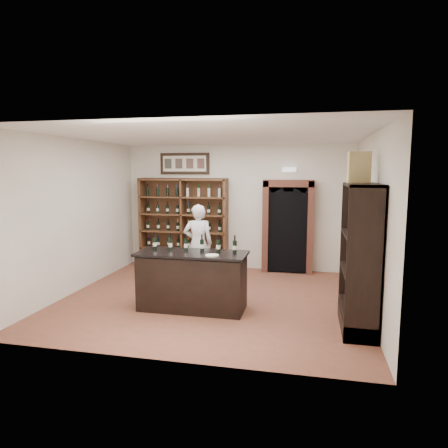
{
  "coord_description": "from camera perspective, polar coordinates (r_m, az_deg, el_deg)",
  "views": [
    {
      "loc": [
        1.76,
        -7.0,
        2.39
      ],
      "look_at": [
        0.16,
        0.3,
        1.38
      ],
      "focal_mm": 32.0,
      "sensor_mm": 36.0,
      "label": 1
    }
  ],
  "objects": [
    {
      "name": "wine_shelf",
      "position": [
        9.9,
        -5.77,
        0.17
      ],
      "size": [
        2.2,
        0.38,
        2.2
      ],
      "color": "#532D1C",
      "rests_on": "ground"
    },
    {
      "name": "wall_right",
      "position": [
        7.12,
        20.23,
        0.04
      ],
      "size": [
        0.04,
        5.0,
        3.0
      ],
      "primitive_type": "cube",
      "color": "white",
      "rests_on": "ground"
    },
    {
      "name": "counter_bottle_4",
      "position": [
        6.82,
        -0.83,
        -3.14
      ],
      "size": [
        0.07,
        0.07,
        0.3
      ],
      "color": "black",
      "rests_on": "tasting_counter"
    },
    {
      "name": "counter_bottle_1",
      "position": [
        7.06,
        -7.68,
        -2.83
      ],
      "size": [
        0.07,
        0.07,
        0.3
      ],
      "color": "black",
      "rests_on": "tasting_counter"
    },
    {
      "name": "floor",
      "position": [
        7.6,
        -1.72,
        -10.64
      ],
      "size": [
        5.5,
        5.5,
        0.0
      ],
      "primitive_type": "plane",
      "color": "brown",
      "rests_on": "ground"
    },
    {
      "name": "ceiling",
      "position": [
        7.24,
        -1.82,
        12.53
      ],
      "size": [
        5.5,
        5.5,
        0.0
      ],
      "primitive_type": "plane",
      "rotation": [
        3.14,
        0.0,
        0.0
      ],
      "color": "white",
      "rests_on": "wall_back"
    },
    {
      "name": "plate",
      "position": [
        6.53,
        -1.72,
        -4.51
      ],
      "size": [
        0.22,
        0.22,
        0.02
      ],
      "primitive_type": "cylinder",
      "color": "silver",
      "rests_on": "tasting_counter"
    },
    {
      "name": "wine_crate",
      "position": [
        6.44,
        18.74,
        7.69
      ],
      "size": [
        0.35,
        0.19,
        0.47
      ],
      "primitive_type": "cube",
      "rotation": [
        0.0,
        0.0,
        0.16
      ],
      "color": "tan",
      "rests_on": "side_cabinet"
    },
    {
      "name": "counter_bottle_2",
      "position": [
        6.97,
        -5.45,
        -2.94
      ],
      "size": [
        0.07,
        0.07,
        0.3
      ],
      "color": "black",
      "rests_on": "tasting_counter"
    },
    {
      "name": "side_cabinet",
      "position": [
        6.36,
        18.99,
        -7.64
      ],
      "size": [
        0.48,
        1.2,
        2.2
      ],
      "color": "black",
      "rests_on": "ground"
    },
    {
      "name": "emergency_light",
      "position": [
        9.43,
        9.32,
        7.66
      ],
      "size": [
        0.3,
        0.1,
        0.1
      ],
      "primitive_type": "cube",
      "color": "white",
      "rests_on": "wall_back"
    },
    {
      "name": "framed_picture",
      "position": [
        9.95,
        -5.64,
        8.58
      ],
      "size": [
        1.25,
        0.04,
        0.52
      ],
      "primitive_type": "cube",
      "color": "black",
      "rests_on": "wall_back"
    },
    {
      "name": "wall_left",
      "position": [
        8.37,
        -20.35,
        1.11
      ],
      "size": [
        0.04,
        5.0,
        3.0
      ],
      "primitive_type": "cube",
      "color": "white",
      "rests_on": "ground"
    },
    {
      "name": "counter_bottle_5",
      "position": [
        6.76,
        1.55,
        -3.24
      ],
      "size": [
        0.07,
        0.07,
        0.3
      ],
      "color": "black",
      "rests_on": "tasting_counter"
    },
    {
      "name": "wall_back",
      "position": [
        9.7,
        1.83,
        2.43
      ],
      "size": [
        5.5,
        0.04,
        3.0
      ],
      "primitive_type": "cube",
      "color": "white",
      "rests_on": "ground"
    },
    {
      "name": "counter_bottle_3",
      "position": [
        6.89,
        -3.17,
        -3.04
      ],
      "size": [
        0.07,
        0.07,
        0.3
      ],
      "color": "black",
      "rests_on": "tasting_counter"
    },
    {
      "name": "shopkeeper",
      "position": [
        8.46,
        -3.72,
        -2.86
      ],
      "size": [
        0.7,
        0.55,
        1.68
      ],
      "primitive_type": "imported",
      "rotation": [
        0.0,
        0.0,
        3.42
      ],
      "color": "white",
      "rests_on": "ground"
    },
    {
      "name": "arched_doorway",
      "position": [
        9.42,
        9.12,
        -0.04
      ],
      "size": [
        1.17,
        0.35,
        2.17
      ],
      "color": "black",
      "rests_on": "ground"
    },
    {
      "name": "tasting_counter",
      "position": [
        6.95,
        -4.56,
        -8.15
      ],
      "size": [
        1.88,
        0.78,
        1.0
      ],
      "color": "black",
      "rests_on": "ground"
    },
    {
      "name": "counter_bottle_0",
      "position": [
        7.17,
        -9.85,
        -2.73
      ],
      "size": [
        0.07,
        0.07,
        0.3
      ],
      "color": "black",
      "rests_on": "tasting_counter"
    }
  ]
}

